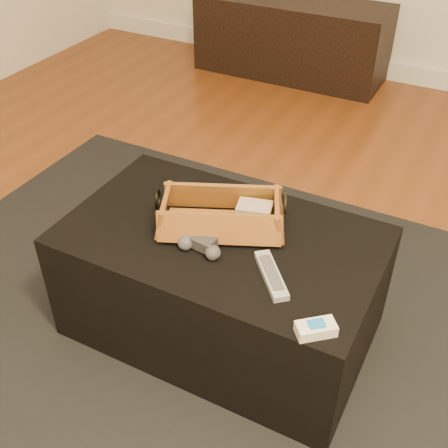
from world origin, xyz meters
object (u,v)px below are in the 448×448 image
at_px(wicker_basket, 221,216).
at_px(silver_remote, 271,275).
at_px(media_cabinet, 292,38).
at_px(tv_remote, 214,224).
at_px(ottoman, 221,283).
at_px(game_controller, 201,246).
at_px(cream_gadget, 316,329).

height_order(wicker_basket, silver_remote, wicker_basket).
xyz_separation_m(media_cabinet, tv_remote, (0.66, -2.29, 0.21)).
bearing_deg(wicker_basket, tv_remote, -119.17).
bearing_deg(ottoman, game_controller, -97.71).
bearing_deg(silver_remote, cream_gadget, -37.04).
bearing_deg(silver_remote, tv_remote, 154.53).
xyz_separation_m(ottoman, wicker_basket, (-0.02, 0.03, 0.26)).
bearing_deg(media_cabinet, silver_remote, -69.42).
distance_m(game_controller, silver_remote, 0.23).
distance_m(wicker_basket, silver_remote, 0.28).
xyz_separation_m(ottoman, tv_remote, (-0.03, 0.01, 0.23)).
height_order(media_cabinet, tv_remote, media_cabinet).
bearing_deg(media_cabinet, cream_gadget, -66.86).
xyz_separation_m(tv_remote, wicker_basket, (0.01, 0.02, 0.02)).
height_order(ottoman, game_controller, game_controller).
distance_m(ottoman, cream_gadget, 0.53).
bearing_deg(game_controller, ottoman, 82.29).
bearing_deg(ottoman, cream_gadget, -31.83).
height_order(tv_remote, wicker_basket, wicker_basket).
xyz_separation_m(tv_remote, silver_remote, (0.25, -0.12, -0.01)).
distance_m(wicker_basket, cream_gadget, 0.51).
relative_size(media_cabinet, ottoman, 1.26).
bearing_deg(game_controller, silver_remote, -1.67).
bearing_deg(tv_remote, game_controller, -113.10).
distance_m(ottoman, tv_remote, 0.24).
bearing_deg(silver_remote, wicker_basket, 149.36).
bearing_deg(ottoman, media_cabinet, 106.60).
relative_size(game_controller, cream_gadget, 1.29).
xyz_separation_m(tv_remote, cream_gadget, (0.43, -0.26, -0.01)).
xyz_separation_m(ottoman, silver_remote, (0.22, -0.11, 0.22)).
bearing_deg(ottoman, tv_remote, 167.56).
bearing_deg(game_controller, media_cabinet, 105.60).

